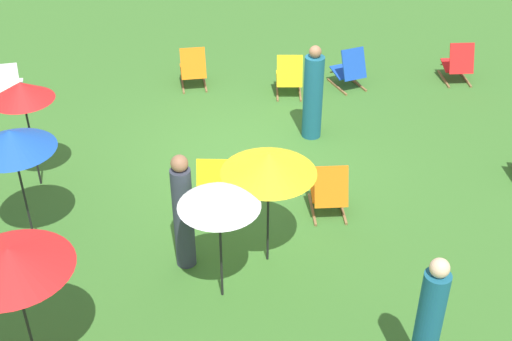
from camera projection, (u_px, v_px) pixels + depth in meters
The scene contains 16 objects.
ground_plane at pixel (248, 156), 11.16m from camera, with size 40.00×40.00×0.00m, color #386B28.
deckchair_1 at pixel (8, 86), 12.50m from camera, with size 0.56×0.81×0.83m.
deckchair_2 at pixel (349, 70), 13.09m from camera, with size 0.68×0.87×0.83m.
deckchair_3 at pixel (289, 77), 12.84m from camera, with size 0.56×0.81×0.83m.
deckchair_4 at pixel (193, 69), 13.12m from camera, with size 0.51×0.78×0.83m.
deckchair_5 at pixel (214, 184), 9.82m from camera, with size 0.58×0.82×0.83m.
deckchair_10 at pixel (329, 191), 9.67m from camera, with size 0.51×0.78×0.83m.
deckchair_12 at pixel (458, 64), 13.31m from camera, with size 0.52×0.78×0.83m.
umbrella_0 at pixel (219, 198), 7.61m from camera, with size 0.97×0.97×1.63m.
umbrella_1 at pixel (10, 259), 6.51m from camera, with size 1.23×1.23×1.78m.
umbrella_2 at pixel (21, 91), 9.61m from camera, with size 0.91×0.91×1.74m.
umbrella_3 at pixel (269, 163), 8.16m from camera, with size 1.19×1.19×1.67m.
umbrella_4 at pixel (11, 140), 8.45m from camera, with size 1.10×1.10×1.75m.
person_0 at pixel (428, 326), 6.91m from camera, with size 0.34×0.34×1.70m.
person_1 at pixel (183, 214), 8.50m from camera, with size 0.35×0.35×1.68m.
person_2 at pixel (313, 95), 11.29m from camera, with size 0.47×0.47×1.67m.
Camera 1 is at (0.91, 9.39, 5.96)m, focal length 47.24 mm.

